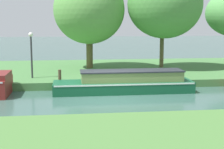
% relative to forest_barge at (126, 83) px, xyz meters
% --- Properties ---
extents(ground_plane, '(120.00, 120.00, 0.00)m').
position_rel_forest_barge_xyz_m(ground_plane, '(-1.07, -1.20, -0.47)').
color(ground_plane, '#385C52').
extents(riverbank_far, '(72.00, 10.00, 0.40)m').
position_rel_forest_barge_xyz_m(riverbank_far, '(-1.07, 5.80, -0.27)').
color(riverbank_far, '#44763E').
rests_on(riverbank_far, ground_plane).
extents(forest_barge, '(6.90, 1.60, 1.10)m').
position_rel_forest_barge_xyz_m(forest_barge, '(0.00, 0.00, 0.00)').
color(forest_barge, '#145030').
rests_on(forest_barge, ground_plane).
extents(willow_tree_left, '(4.60, 4.69, 6.03)m').
position_rel_forest_barge_xyz_m(willow_tree_left, '(-1.47, 6.01, 3.73)').
color(willow_tree_left, brown).
rests_on(willow_tree_left, riverbank_far).
extents(willow_tree_centre, '(4.84, 4.52, 6.35)m').
position_rel_forest_barge_xyz_m(willow_tree_centre, '(3.37, 5.31, 4.08)').
color(willow_tree_centre, brown).
rests_on(willow_tree_centre, riverbank_far).
extents(lamp_post, '(0.24, 0.24, 2.50)m').
position_rel_forest_barge_xyz_m(lamp_post, '(-4.84, 2.46, 1.53)').
color(lamp_post, '#333338').
rests_on(lamp_post, riverbank_far).
extents(mooring_post_near, '(0.16, 0.16, 0.62)m').
position_rel_forest_barge_xyz_m(mooring_post_near, '(-3.29, 1.10, 0.24)').
color(mooring_post_near, '#463827').
rests_on(mooring_post_near, riverbank_far).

